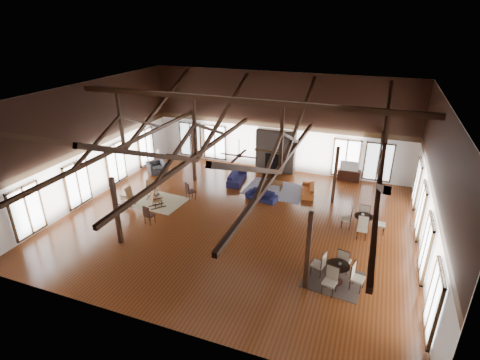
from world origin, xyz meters
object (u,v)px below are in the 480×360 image
at_px(sofa_orange, 308,190).
at_px(coffee_table, 274,183).
at_px(armchair, 157,167).
at_px(sofa_navy_left, 237,177).
at_px(cafe_table_near, 337,270).
at_px(sofa_navy_front, 262,196).
at_px(tv_console, 349,175).
at_px(cafe_table_far, 363,220).

xyz_separation_m(sofa_orange, coffee_table, (-1.93, -0.09, 0.10)).
bearing_deg(coffee_table, armchair, 168.10).
relative_size(sofa_navy_left, armchair, 1.84).
bearing_deg(sofa_navy_left, cafe_table_near, -143.32).
height_order(sofa_navy_front, armchair, armchair).
bearing_deg(armchair, sofa_navy_front, -60.59).
relative_size(sofa_orange, tv_console, 1.33).
bearing_deg(tv_console, armchair, -164.94).
bearing_deg(coffee_table, cafe_table_near, -71.54).
xyz_separation_m(sofa_orange, cafe_table_far, (3.07, -2.86, 0.25)).
xyz_separation_m(sofa_orange, armchair, (-9.34, -0.36, 0.10)).
bearing_deg(sofa_orange, tv_console, 135.47).
bearing_deg(sofa_orange, armchair, -97.08).
xyz_separation_m(sofa_navy_front, sofa_orange, (2.15, 1.58, 0.00)).
relative_size(coffee_table, armchair, 1.07).
bearing_deg(cafe_table_far, sofa_navy_front, 166.20).
height_order(sofa_orange, armchair, armchair).
bearing_deg(armchair, tv_console, -35.87).
height_order(coffee_table, cafe_table_far, cafe_table_far).
relative_size(sofa_navy_front, sofa_navy_left, 0.84).
bearing_deg(sofa_navy_front, armchair, -178.03).
bearing_deg(armchair, sofa_orange, -48.75).
distance_m(sofa_navy_front, cafe_table_far, 5.38).
xyz_separation_m(sofa_navy_front, cafe_table_far, (5.22, -1.28, 0.26)).
bearing_deg(cafe_table_near, sofa_navy_left, 133.25).
relative_size(sofa_navy_front, armchair, 1.54).
xyz_separation_m(cafe_table_near, tv_console, (-0.55, 9.61, -0.20)).
relative_size(cafe_table_near, cafe_table_far, 1.05).
bearing_deg(coffee_table, sofa_navy_left, 161.36).
relative_size(sofa_navy_front, cafe_table_near, 0.82).
distance_m(armchair, cafe_table_far, 12.65).
distance_m(sofa_navy_left, tv_console, 6.60).
height_order(coffee_table, cafe_table_near, cafe_table_near).
height_order(sofa_navy_front, tv_console, tv_console).
xyz_separation_m(sofa_navy_left, cafe_table_near, (6.62, -7.04, 0.23)).
bearing_deg(sofa_navy_front, tv_console, 58.05).
bearing_deg(tv_console, cafe_table_near, -86.73).
height_order(sofa_navy_left, coffee_table, sofa_navy_left).
bearing_deg(coffee_table, sofa_orange, -11.35).
bearing_deg(sofa_navy_left, tv_console, -73.69).
relative_size(sofa_orange, cafe_table_far, 0.88).
bearing_deg(cafe_table_near, tv_console, 93.27).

